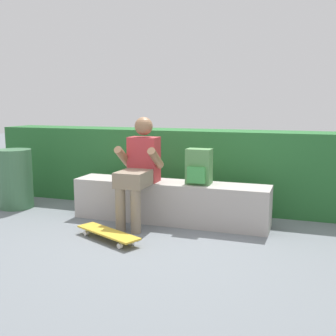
# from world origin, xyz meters

# --- Properties ---
(ground_plane) EXTENTS (24.00, 24.00, 0.00)m
(ground_plane) POSITION_xyz_m (0.00, 0.00, 0.00)
(ground_plane) COLOR slate
(bench_main) EXTENTS (2.31, 0.43, 0.48)m
(bench_main) POSITION_xyz_m (0.00, 0.38, 0.24)
(bench_main) COLOR #ABA49E
(bench_main) RESTS_ON ground
(person_skater) EXTENTS (0.49, 0.62, 1.23)m
(person_skater) POSITION_xyz_m (-0.30, 0.17, 0.67)
(person_skater) COLOR #B73338
(person_skater) RESTS_ON ground
(skateboard_near_person) EXTENTS (0.81, 0.52, 0.09)m
(skateboard_near_person) POSITION_xyz_m (-0.38, -0.45, 0.07)
(skateboard_near_person) COLOR gold
(skateboard_near_person) RESTS_ON ground
(backpack_on_bench) EXTENTS (0.28, 0.23, 0.40)m
(backpack_on_bench) POSITION_xyz_m (0.35, 0.37, 0.67)
(backpack_on_bench) COLOR #51894C
(backpack_on_bench) RESTS_ON bench_main
(hedge_row) EXTENTS (6.40, 0.58, 1.03)m
(hedge_row) POSITION_xyz_m (0.39, 1.23, 0.52)
(hedge_row) COLOR #27642E
(hedge_row) RESTS_ON ground
(trash_bin) EXTENTS (0.44, 0.44, 0.78)m
(trash_bin) POSITION_xyz_m (-2.15, 0.33, 0.39)
(trash_bin) COLOR #3D6B47
(trash_bin) RESTS_ON ground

